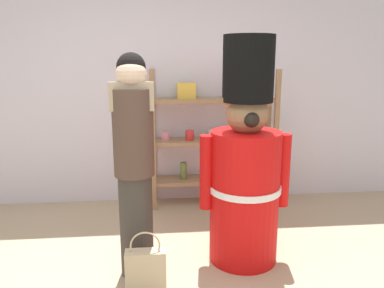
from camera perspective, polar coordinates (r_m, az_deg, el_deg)
The scene contains 5 objects.
back_wall at distance 4.31m, azimuth -5.39°, elevation 8.42°, with size 6.40×0.12×2.60m, color silver.
merchandise_shelf at distance 4.21m, azimuth 3.12°, elevation 1.34°, with size 1.38×0.35×1.51m.
teddy_bear_guard at distance 3.03m, azimuth 8.01°, elevation -3.93°, with size 0.73×0.57×1.80m.
person_shopper at distance 2.79m, azimuth -8.70°, elevation -2.59°, with size 0.31×0.29×1.67m.
shopping_bag at distance 2.83m, azimuth -6.97°, elevation -18.36°, with size 0.29×0.11×0.46m.
Camera 1 is at (-0.01, -2.10, 1.64)m, focal length 35.43 mm.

